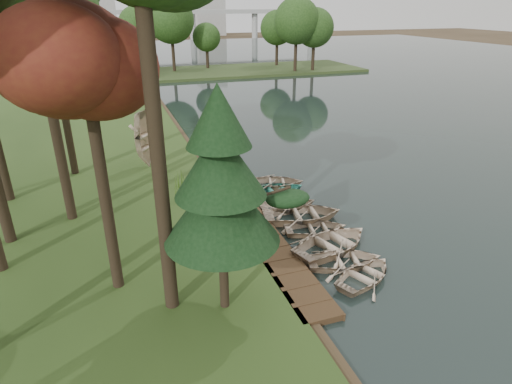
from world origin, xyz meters
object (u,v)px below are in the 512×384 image
object	(u,v)px
stored_rowboat	(148,162)
pine_tree	(220,182)
rowboat_2	(333,242)
boardwalk	(250,220)
rowboat_0	(366,273)
rowboat_1	(344,259)

from	to	relation	value
stored_rowboat	pine_tree	bearing A→B (deg)	-142.60
rowboat_2	stored_rowboat	size ratio (longest dim) A/B	1.08
boardwalk	pine_tree	bearing A→B (deg)	-116.00
rowboat_0	pine_tree	bearing A→B (deg)	65.20
rowboat_2	rowboat_0	bearing A→B (deg)	164.93
rowboat_1	pine_tree	bearing A→B (deg)	112.94
rowboat_0	pine_tree	world-z (taller)	pine_tree
rowboat_0	rowboat_2	xyz separation A→B (m)	(-0.13, 2.42, 0.11)
boardwalk	stored_rowboat	xyz separation A→B (m)	(-4.03, 9.04, 0.54)
stored_rowboat	pine_tree	xyz separation A→B (m)	(1.03, -15.20, 4.34)
rowboat_1	rowboat_2	bearing A→B (deg)	3.81
boardwalk	pine_tree	xyz separation A→B (m)	(-3.00, -6.15, 4.87)
rowboat_1	pine_tree	world-z (taller)	pine_tree
rowboat_1	stored_rowboat	distance (m)	15.48
rowboat_1	pine_tree	xyz separation A→B (m)	(-5.47, -1.15, 4.64)
boardwalk	rowboat_1	bearing A→B (deg)	-63.75
boardwalk	rowboat_0	xyz separation A→B (m)	(2.76, -6.15, 0.21)
boardwalk	rowboat_0	distance (m)	6.75
boardwalk	rowboat_0	bearing A→B (deg)	-65.81
boardwalk	rowboat_1	world-z (taller)	rowboat_1
rowboat_0	boardwalk	bearing A→B (deg)	-0.63
rowboat_1	rowboat_2	world-z (taller)	rowboat_2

